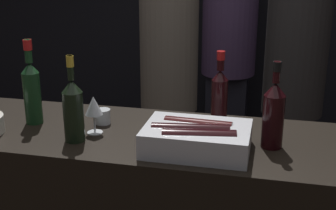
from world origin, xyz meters
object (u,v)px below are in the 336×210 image
at_px(champagne_bottle, 73,108).
at_px(red_wine_bottle_tall, 220,95).
at_px(person_blond_tee, 293,85).
at_px(ice_bin_with_bottles, 197,137).
at_px(wine_glass, 94,107).
at_px(red_wine_bottle_black_foil, 274,113).
at_px(person_in_hoodie, 169,82).
at_px(candle_votive, 103,116).
at_px(red_wine_bottle_burgundy, 32,89).
at_px(person_grey_polo, 229,52).

xyz_separation_m(champagne_bottle, red_wine_bottle_tall, (0.53, 0.30, 0.00)).
bearing_deg(person_blond_tee, ice_bin_with_bottles, 69.62).
bearing_deg(person_blond_tee, wine_glass, 51.09).
relative_size(ice_bin_with_bottles, champagne_bottle, 1.15).
relative_size(red_wine_bottle_black_foil, champagne_bottle, 0.98).
xyz_separation_m(wine_glass, person_in_hoodie, (0.07, 1.07, -0.19)).
distance_m(wine_glass, candle_votive, 0.14).
distance_m(ice_bin_with_bottles, red_wine_bottle_tall, 0.30).
height_order(wine_glass, red_wine_bottle_burgundy, red_wine_bottle_burgundy).
relative_size(person_blond_tee, person_grey_polo, 0.98).
xyz_separation_m(red_wine_bottle_burgundy, red_wine_bottle_tall, (0.79, 0.15, -0.02)).
height_order(wine_glass, person_blond_tee, person_blond_tee).
relative_size(red_wine_bottle_burgundy, person_blond_tee, 0.21).
relative_size(red_wine_bottle_black_foil, red_wine_bottle_tall, 1.03).
distance_m(candle_votive, person_blond_tee, 1.31).
height_order(candle_votive, person_grey_polo, person_grey_polo).
bearing_deg(candle_votive, person_blond_tee, 50.47).
bearing_deg(person_grey_polo, candle_votive, 104.81).
xyz_separation_m(ice_bin_with_bottles, red_wine_bottle_burgundy, (-0.74, 0.14, 0.10)).
relative_size(wine_glass, red_wine_bottle_burgundy, 0.43).
bearing_deg(candle_votive, red_wine_bottle_burgundy, -169.03).
height_order(red_wine_bottle_burgundy, person_in_hoodie, person_in_hoodie).
xyz_separation_m(wine_glass, champagne_bottle, (-0.05, -0.09, 0.02)).
height_order(wine_glass, champagne_bottle, champagne_bottle).
relative_size(candle_votive, person_blond_tee, 0.04).
relative_size(wine_glass, person_blond_tee, 0.09).
xyz_separation_m(ice_bin_with_bottles, person_grey_polo, (-0.08, 1.97, -0.10)).
bearing_deg(wine_glass, candle_votive, 93.32).
height_order(candle_votive, red_wine_bottle_black_foil, red_wine_bottle_black_foil).
relative_size(wine_glass, red_wine_bottle_tall, 0.49).
distance_m(wine_glass, red_wine_bottle_black_foil, 0.71).
distance_m(red_wine_bottle_black_foil, person_grey_polo, 1.91).
relative_size(person_in_hoodie, person_grey_polo, 0.96).
bearing_deg(champagne_bottle, person_in_hoodie, 84.38).
height_order(red_wine_bottle_black_foil, red_wine_bottle_tall, red_wine_bottle_black_foil).
bearing_deg(person_in_hoodie, red_wine_bottle_burgundy, 130.36).
height_order(red_wine_bottle_black_foil, red_wine_bottle_burgundy, red_wine_bottle_burgundy).
bearing_deg(red_wine_bottle_tall, person_in_hoodie, 115.71).
bearing_deg(person_blond_tee, red_wine_bottle_tall, 67.12).
distance_m(red_wine_bottle_burgundy, red_wine_bottle_tall, 0.80).
bearing_deg(red_wine_bottle_burgundy, wine_glass, -10.29).
bearing_deg(person_grey_polo, person_blond_tee, 147.71).
xyz_separation_m(red_wine_bottle_black_foil, person_blond_tee, (0.11, 1.10, -0.19)).
xyz_separation_m(red_wine_bottle_black_foil, person_in_hoodie, (-0.64, 1.05, -0.21)).
bearing_deg(red_wine_bottle_tall, ice_bin_with_bottles, -99.43).
bearing_deg(wine_glass, red_wine_bottle_tall, 22.87).
xyz_separation_m(red_wine_bottle_burgundy, person_grey_polo, (0.66, 1.83, -0.19)).
bearing_deg(ice_bin_with_bottles, person_blond_tee, 72.14).
distance_m(red_wine_bottle_black_foil, red_wine_bottle_tall, 0.29).
distance_m(champagne_bottle, red_wine_bottle_tall, 0.61).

